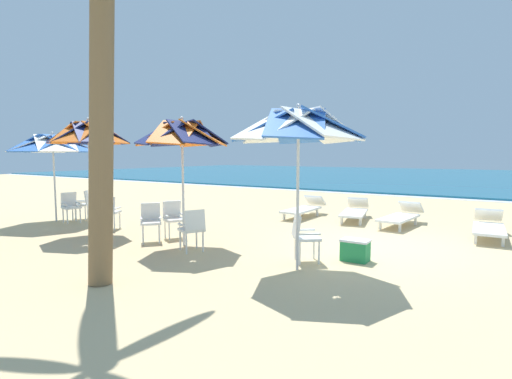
{
  "coord_description": "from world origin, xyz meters",
  "views": [
    {
      "loc": [
        2.28,
        -8.27,
        1.95
      ],
      "look_at": [
        -3.48,
        0.57,
        1.0
      ],
      "focal_mm": 27.13,
      "sensor_mm": 36.0,
      "label": 1
    }
  ],
  "objects_px": {
    "palm_tree_2": "(101,86)",
    "beach_umbrella_2": "(89,135)",
    "plastic_chair_3": "(193,227)",
    "sun_lounger_0": "(489,226)",
    "sun_lounger_2": "(355,211)",
    "sun_lounger_3": "(304,208)",
    "plastic_chair_2": "(174,217)",
    "plastic_chair_5": "(70,205)",
    "plastic_chair_6": "(82,203)",
    "beach_umbrella_0": "(298,127)",
    "beach_umbrella_3": "(53,144)",
    "sun_lounger_1": "(401,216)",
    "plastic_chair_1": "(151,220)",
    "plastic_chair_0": "(303,235)",
    "plastic_chair_4": "(109,210)",
    "cooler_box": "(355,250)",
    "beach_umbrella_1": "(182,135)"
  },
  "relations": [
    {
      "from": "palm_tree_2",
      "to": "beach_umbrella_2",
      "type": "bearing_deg",
      "value": 149.12
    },
    {
      "from": "plastic_chair_3",
      "to": "beach_umbrella_2",
      "type": "xyz_separation_m",
      "value": [
        -3.36,
        0.01,
        1.94
      ]
    },
    {
      "from": "sun_lounger_0",
      "to": "sun_lounger_2",
      "type": "height_order",
      "value": "same"
    },
    {
      "from": "sun_lounger_3",
      "to": "plastic_chair_2",
      "type": "bearing_deg",
      "value": -105.32
    },
    {
      "from": "plastic_chair_5",
      "to": "plastic_chair_6",
      "type": "height_order",
      "value": "same"
    },
    {
      "from": "beach_umbrella_0",
      "to": "sun_lounger_2",
      "type": "distance_m",
      "value": 5.86
    },
    {
      "from": "beach_umbrella_3",
      "to": "plastic_chair_6",
      "type": "relative_size",
      "value": 3.02
    },
    {
      "from": "beach_umbrella_0",
      "to": "sun_lounger_3",
      "type": "height_order",
      "value": "beach_umbrella_0"
    },
    {
      "from": "plastic_chair_2",
      "to": "plastic_chair_6",
      "type": "xyz_separation_m",
      "value": [
        -4.22,
        0.39,
        0.0
      ]
    },
    {
      "from": "plastic_chair_3",
      "to": "sun_lounger_3",
      "type": "xyz_separation_m",
      "value": [
        -0.06,
        5.2,
        -0.22
      ]
    },
    {
      "from": "plastic_chair_2",
      "to": "sun_lounger_2",
      "type": "xyz_separation_m",
      "value": [
        2.76,
        4.72,
        -0.22
      ]
    },
    {
      "from": "beach_umbrella_3",
      "to": "sun_lounger_1",
      "type": "bearing_deg",
      "value": 28.78
    },
    {
      "from": "plastic_chair_1",
      "to": "sun_lounger_1",
      "type": "height_order",
      "value": "plastic_chair_1"
    },
    {
      "from": "beach_umbrella_0",
      "to": "plastic_chair_2",
      "type": "xyz_separation_m",
      "value": [
        -3.6,
        0.68,
        -1.91
      ]
    },
    {
      "from": "plastic_chair_2",
      "to": "beach_umbrella_0",
      "type": "bearing_deg",
      "value": -10.72
    },
    {
      "from": "beach_umbrella_0",
      "to": "plastic_chair_0",
      "type": "bearing_deg",
      "value": 104.18
    },
    {
      "from": "beach_umbrella_3",
      "to": "palm_tree_2",
      "type": "relative_size",
      "value": 0.51
    },
    {
      "from": "plastic_chair_4",
      "to": "plastic_chair_6",
      "type": "relative_size",
      "value": 1.0
    },
    {
      "from": "sun_lounger_1",
      "to": "plastic_chair_5",
      "type": "bearing_deg",
      "value": -150.26
    },
    {
      "from": "beach_umbrella_3",
      "to": "cooler_box",
      "type": "relative_size",
      "value": 5.23
    },
    {
      "from": "sun_lounger_0",
      "to": "palm_tree_2",
      "type": "bearing_deg",
      "value": -125.01
    },
    {
      "from": "beach_umbrella_1",
      "to": "beach_umbrella_2",
      "type": "height_order",
      "value": "beach_umbrella_2"
    },
    {
      "from": "beach_umbrella_1",
      "to": "beach_umbrella_3",
      "type": "relative_size",
      "value": 1.05
    },
    {
      "from": "beach_umbrella_2",
      "to": "beach_umbrella_1",
      "type": "bearing_deg",
      "value": 6.32
    },
    {
      "from": "plastic_chair_1",
      "to": "sun_lounger_2",
      "type": "relative_size",
      "value": 0.39
    },
    {
      "from": "plastic_chair_2",
      "to": "sun_lounger_3",
      "type": "xyz_separation_m",
      "value": [
        1.22,
        4.45,
        -0.22
      ]
    },
    {
      "from": "beach_umbrella_1",
      "to": "sun_lounger_2",
      "type": "height_order",
      "value": "beach_umbrella_1"
    },
    {
      "from": "plastic_chair_3",
      "to": "sun_lounger_3",
      "type": "bearing_deg",
      "value": 90.71
    },
    {
      "from": "plastic_chair_2",
      "to": "palm_tree_2",
      "type": "xyz_separation_m",
      "value": [
        1.43,
        -2.83,
        2.46
      ]
    },
    {
      "from": "plastic_chair_0",
      "to": "plastic_chair_1",
      "type": "distance_m",
      "value": 3.63
    },
    {
      "from": "beach_umbrella_1",
      "to": "plastic_chair_2",
      "type": "xyz_separation_m",
      "value": [
        -0.74,
        0.43,
        -1.87
      ]
    },
    {
      "from": "beach_umbrella_0",
      "to": "sun_lounger_1",
      "type": "xyz_separation_m",
      "value": [
        0.54,
        5.17,
        -2.12
      ]
    },
    {
      "from": "plastic_chair_2",
      "to": "sun_lounger_0",
      "type": "xyz_separation_m",
      "value": [
        6.22,
        4.01,
        -0.22
      ]
    },
    {
      "from": "sun_lounger_3",
      "to": "beach_umbrella_2",
      "type": "bearing_deg",
      "value": -122.39
    },
    {
      "from": "beach_umbrella_1",
      "to": "beach_umbrella_2",
      "type": "distance_m",
      "value": 2.83
    },
    {
      "from": "sun_lounger_0",
      "to": "sun_lounger_1",
      "type": "distance_m",
      "value": 2.13
    },
    {
      "from": "palm_tree_2",
      "to": "beach_umbrella_1",
      "type": "bearing_deg",
      "value": 106.01
    },
    {
      "from": "beach_umbrella_2",
      "to": "cooler_box",
      "type": "distance_m",
      "value": 6.8
    },
    {
      "from": "beach_umbrella_2",
      "to": "beach_umbrella_0",
      "type": "bearing_deg",
      "value": 0.61
    },
    {
      "from": "plastic_chair_6",
      "to": "cooler_box",
      "type": "height_order",
      "value": "plastic_chair_6"
    },
    {
      "from": "beach_umbrella_1",
      "to": "sun_lounger_3",
      "type": "bearing_deg",
      "value": 84.33
    },
    {
      "from": "sun_lounger_0",
      "to": "palm_tree_2",
      "type": "relative_size",
      "value": 0.43
    },
    {
      "from": "sun_lounger_1",
      "to": "sun_lounger_3",
      "type": "height_order",
      "value": "same"
    },
    {
      "from": "sun_lounger_0",
      "to": "sun_lounger_2",
      "type": "distance_m",
      "value": 3.53
    },
    {
      "from": "beach_umbrella_3",
      "to": "sun_lounger_1",
      "type": "distance_m",
      "value": 10.08
    },
    {
      "from": "beach_umbrella_2",
      "to": "plastic_chair_5",
      "type": "height_order",
      "value": "beach_umbrella_2"
    },
    {
      "from": "beach_umbrella_1",
      "to": "plastic_chair_6",
      "type": "bearing_deg",
      "value": 170.64
    },
    {
      "from": "plastic_chair_4",
      "to": "palm_tree_2",
      "type": "bearing_deg",
      "value": -36.56
    },
    {
      "from": "plastic_chair_6",
      "to": "plastic_chair_0",
      "type": "bearing_deg",
      "value": -4.34
    },
    {
      "from": "beach_umbrella_2",
      "to": "plastic_chair_6",
      "type": "relative_size",
      "value": 3.3
    }
  ]
}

